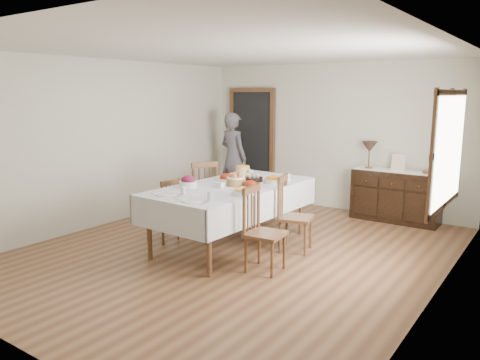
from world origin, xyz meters
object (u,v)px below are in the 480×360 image
Objects in this scene: chair_left_near at (165,210)px; table_lamp at (369,148)px; chair_left_far at (201,195)px; dining_table at (231,193)px; sideboard at (396,196)px; chair_right_far at (292,213)px; chair_right_near at (261,229)px; person at (233,154)px.

table_lamp is (1.88, 2.91, 0.73)m from chair_left_near.
table_lamp is (1.84, 2.16, 0.65)m from chair_left_far.
chair_left_far reaches higher than dining_table.
table_lamp is at bearing 165.16° from chair_left_far.
chair_left_far is (0.04, 0.75, 0.09)m from chair_left_near.
chair_left_far is 2.91m from table_lamp.
table_lamp is at bearing -177.02° from sideboard.
chair_right_far is 0.73× the size of sideboard.
chair_left_far is 3.18m from sideboard.
sideboard is at bearing -17.08° from chair_right_near.
chair_left_far is at bearing 122.42° from person.
chair_right_far reaches higher than dining_table.
person reaches higher than dining_table.
chair_left_far is 1.62m from chair_right_far.
chair_left_near is 0.90× the size of chair_right_near.
chair_right_near is 3.16m from sideboard.
chair_left_near is at bearing 98.29° from chair_right_far.
chair_right_near is at bearing 87.04° from chair_left_far.
sideboard is 0.90m from table_lamp.
dining_table is 2.75m from table_lamp.
person is (-0.67, 2.59, 0.46)m from chair_left_near.
sideboard is at bearing 142.14° from chair_left_near.
dining_table is 0.87m from chair_right_far.
dining_table is at bearing -111.42° from table_lamp.
chair_right_far reaches higher than sideboard.
chair_right_near is (1.67, -0.91, -0.03)m from chair_left_far.
chair_right_far is 3.04m from person.
sideboard is 0.76× the size of person.
sideboard is (0.69, 2.25, -0.09)m from chair_right_far.
chair_left_far is at bearing 177.55° from chair_left_near.
chair_right_near is at bearing 85.74° from chair_left_near.
chair_left_near is at bearing -154.61° from dining_table.
chair_left_far is at bearing 158.33° from dining_table.
person reaches higher than chair_right_far.
sideboard is 3.09m from person.
chair_right_near is at bearing -30.79° from dining_table.
dining_table reaches higher than sideboard.
person reaches higher than sideboard.
chair_left_near is 0.49× the size of person.
chair_right_near is (1.71, -0.15, 0.05)m from chair_left_near.
person is at bearing -172.79° from table_lamp.
chair_left_near is 0.84× the size of chair_left_far.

